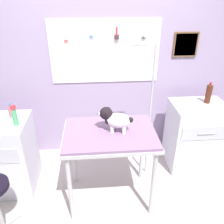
# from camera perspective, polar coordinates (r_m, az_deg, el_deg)

# --- Properties ---
(ground) EXTENTS (4.40, 4.00, 0.04)m
(ground) POSITION_cam_1_polar(r_m,az_deg,el_deg) (2.79, 0.36, -24.09)
(ground) COLOR #AFA39C
(rear_wall_panel) EXTENTS (4.00, 0.11, 2.30)m
(rear_wall_panel) POSITION_cam_1_polar(r_m,az_deg,el_deg) (3.17, -1.57, 9.05)
(rear_wall_panel) COLOR #A28DB3
(rear_wall_panel) RESTS_ON ground
(grooming_table) EXTENTS (0.96, 0.68, 0.89)m
(grooming_table) POSITION_cam_1_polar(r_m,az_deg,el_deg) (2.43, -0.53, -6.70)
(grooming_table) COLOR #B7B7BC
(grooming_table) RESTS_ON ground
(grooming_arm) EXTENTS (0.30, 0.11, 1.69)m
(grooming_arm) POSITION_cam_1_polar(r_m,az_deg,el_deg) (2.81, 8.94, -2.16)
(grooming_arm) COLOR #B7B7BC
(grooming_arm) RESTS_ON ground
(dog) EXTENTS (0.35, 0.22, 0.26)m
(dog) POSITION_cam_1_polar(r_m,az_deg,el_deg) (2.32, 0.67, -1.73)
(dog) COLOR white
(dog) RESTS_ON grooming_table
(cabinet_right) EXTENTS (0.68, 0.54, 0.90)m
(cabinet_right) POSITION_cam_1_polar(r_m,az_deg,el_deg) (3.32, 19.51, -5.36)
(cabinet_right) COLOR silver
(cabinet_right) RESTS_ON ground
(spray_bottle_tall) EXTENTS (0.05, 0.05, 0.17)m
(spray_bottle_tall) POSITION_cam_1_polar(r_m,az_deg,el_deg) (2.85, -23.45, 0.10)
(spray_bottle_tall) COLOR #D35A6A
(spray_bottle_tall) RESTS_ON counter_left
(spray_bottle_short) EXTENTS (0.05, 0.05, 0.23)m
(spray_bottle_short) POSITION_cam_1_polar(r_m,az_deg,el_deg) (2.65, -22.64, -1.04)
(spray_bottle_short) COLOR #4AA76A
(spray_bottle_short) RESTS_ON counter_left
(soda_bottle) EXTENTS (0.07, 0.07, 0.27)m
(soda_bottle) POSITION_cam_1_polar(r_m,az_deg,el_deg) (3.16, 22.51, 4.22)
(soda_bottle) COLOR #4E2113
(soda_bottle) RESTS_ON cabinet_right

